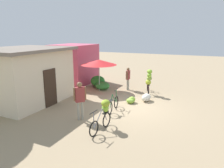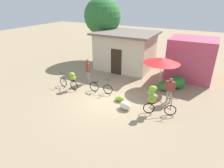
{
  "view_description": "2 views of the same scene",
  "coord_description": "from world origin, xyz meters",
  "px_view_note": "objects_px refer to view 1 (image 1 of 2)",
  "views": [
    {
      "loc": [
        -9.95,
        -3.36,
        3.81
      ],
      "look_at": [
        0.7,
        1.45,
        0.98
      ],
      "focal_mm": 33.5,
      "sensor_mm": 36.0,
      "label": 1
    },
    {
      "loc": [
        4.96,
        -8.75,
        5.65
      ],
      "look_at": [
        -0.09,
        0.73,
        0.75
      ],
      "focal_mm": 30.68,
      "sensor_mm": 36.0,
      "label": 2
    }
  ],
  "objects_px": {
    "market_umbrella": "(99,62)",
    "bicycle_center_loaded": "(149,80)",
    "building_low": "(25,75)",
    "bicycle_near_pile": "(113,104)",
    "shop_pink": "(74,64)",
    "banana_pile_on_ground": "(131,100)",
    "person_vendor": "(80,97)",
    "produce_sack": "(146,98)",
    "bicycle_leftmost": "(104,112)",
    "person_bystander": "(128,76)"
  },
  "relations": [
    {
      "from": "market_umbrella",
      "to": "bicycle_center_loaded",
      "type": "distance_m",
      "value": 3.46
    },
    {
      "from": "building_low",
      "to": "bicycle_center_loaded",
      "type": "xyz_separation_m",
      "value": [
        4.32,
        -5.98,
        -0.59
      ]
    },
    {
      "from": "market_umbrella",
      "to": "bicycle_near_pile",
      "type": "bearing_deg",
      "value": -142.13
    },
    {
      "from": "shop_pink",
      "to": "banana_pile_on_ground",
      "type": "bearing_deg",
      "value": -117.54
    },
    {
      "from": "market_umbrella",
      "to": "person_vendor",
      "type": "height_order",
      "value": "market_umbrella"
    },
    {
      "from": "building_low",
      "to": "produce_sack",
      "type": "bearing_deg",
      "value": -65.51
    },
    {
      "from": "shop_pink",
      "to": "bicycle_center_loaded",
      "type": "relative_size",
      "value": 1.95
    },
    {
      "from": "market_umbrella",
      "to": "bicycle_leftmost",
      "type": "bearing_deg",
      "value": -150.55
    },
    {
      "from": "bicycle_near_pile",
      "to": "produce_sack",
      "type": "relative_size",
      "value": 2.31
    },
    {
      "from": "shop_pink",
      "to": "person_vendor",
      "type": "distance_m",
      "value": 7.64
    },
    {
      "from": "produce_sack",
      "to": "person_vendor",
      "type": "xyz_separation_m",
      "value": [
        -3.81,
        2.01,
        0.86
      ]
    },
    {
      "from": "bicycle_leftmost",
      "to": "banana_pile_on_ground",
      "type": "distance_m",
      "value": 3.6
    },
    {
      "from": "bicycle_center_loaded",
      "to": "banana_pile_on_ground",
      "type": "relative_size",
      "value": 2.42
    },
    {
      "from": "person_bystander",
      "to": "person_vendor",
      "type": "bearing_deg",
      "value": 178.23
    },
    {
      "from": "building_low",
      "to": "person_bystander",
      "type": "relative_size",
      "value": 3.16
    },
    {
      "from": "bicycle_near_pile",
      "to": "building_low",
      "type": "bearing_deg",
      "value": 97.02
    },
    {
      "from": "bicycle_near_pile",
      "to": "produce_sack",
      "type": "height_order",
      "value": "bicycle_near_pile"
    },
    {
      "from": "bicycle_near_pile",
      "to": "banana_pile_on_ground",
      "type": "distance_m",
      "value": 1.61
    },
    {
      "from": "bicycle_near_pile",
      "to": "bicycle_center_loaded",
      "type": "xyz_separation_m",
      "value": [
        3.69,
        -0.83,
        0.6
      ]
    },
    {
      "from": "shop_pink",
      "to": "bicycle_near_pile",
      "type": "bearing_deg",
      "value": -130.25
    },
    {
      "from": "market_umbrella",
      "to": "bicycle_center_loaded",
      "type": "bearing_deg",
      "value": -80.15
    },
    {
      "from": "produce_sack",
      "to": "building_low",
      "type": "bearing_deg",
      "value": 114.49
    },
    {
      "from": "bicycle_near_pile",
      "to": "bicycle_center_loaded",
      "type": "height_order",
      "value": "bicycle_center_loaded"
    },
    {
      "from": "market_umbrella",
      "to": "produce_sack",
      "type": "xyz_separation_m",
      "value": [
        -0.91,
        -3.53,
        -1.74
      ]
    },
    {
      "from": "bicycle_center_loaded",
      "to": "bicycle_leftmost",
      "type": "bearing_deg",
      "value": 176.31
    },
    {
      "from": "produce_sack",
      "to": "person_vendor",
      "type": "bearing_deg",
      "value": 152.14
    },
    {
      "from": "bicycle_near_pile",
      "to": "person_bystander",
      "type": "height_order",
      "value": "person_bystander"
    },
    {
      "from": "banana_pile_on_ground",
      "to": "person_bystander",
      "type": "bearing_deg",
      "value": 23.76
    },
    {
      "from": "produce_sack",
      "to": "person_vendor",
      "type": "distance_m",
      "value": 4.39
    },
    {
      "from": "banana_pile_on_ground",
      "to": "person_vendor",
      "type": "distance_m",
      "value": 3.53
    },
    {
      "from": "bicycle_leftmost",
      "to": "bicycle_near_pile",
      "type": "xyz_separation_m",
      "value": [
        2.01,
        0.47,
        -0.39
      ]
    },
    {
      "from": "building_low",
      "to": "banana_pile_on_ground",
      "type": "relative_size",
      "value": 7.28
    },
    {
      "from": "building_low",
      "to": "bicycle_leftmost",
      "type": "relative_size",
      "value": 3.1
    },
    {
      "from": "person_vendor",
      "to": "market_umbrella",
      "type": "bearing_deg",
      "value": 17.8
    },
    {
      "from": "bicycle_near_pile",
      "to": "person_vendor",
      "type": "bearing_deg",
      "value": 150.27
    },
    {
      "from": "market_umbrella",
      "to": "bicycle_center_loaded",
      "type": "relative_size",
      "value": 1.44
    },
    {
      "from": "bicycle_near_pile",
      "to": "banana_pile_on_ground",
      "type": "xyz_separation_m",
      "value": [
        1.54,
        -0.41,
        -0.19
      ]
    },
    {
      "from": "bicycle_leftmost",
      "to": "banana_pile_on_ground",
      "type": "height_order",
      "value": "bicycle_leftmost"
    },
    {
      "from": "bicycle_leftmost",
      "to": "bicycle_center_loaded",
      "type": "relative_size",
      "value": 0.97
    },
    {
      "from": "person_vendor",
      "to": "person_bystander",
      "type": "height_order",
      "value": "person_vendor"
    },
    {
      "from": "market_umbrella",
      "to": "produce_sack",
      "type": "relative_size",
      "value": 3.36
    },
    {
      "from": "building_low",
      "to": "bicycle_center_loaded",
      "type": "height_order",
      "value": "building_low"
    },
    {
      "from": "building_low",
      "to": "banana_pile_on_ground",
      "type": "distance_m",
      "value": 6.12
    },
    {
      "from": "bicycle_near_pile",
      "to": "bicycle_center_loaded",
      "type": "distance_m",
      "value": 3.83
    },
    {
      "from": "person_vendor",
      "to": "building_low",
      "type": "bearing_deg",
      "value": 77.19
    },
    {
      "from": "bicycle_center_loaded",
      "to": "produce_sack",
      "type": "xyz_separation_m",
      "value": [
        -1.47,
        -0.27,
        -0.73
      ]
    },
    {
      "from": "banana_pile_on_ground",
      "to": "person_bystander",
      "type": "distance_m",
      "value": 2.94
    },
    {
      "from": "produce_sack",
      "to": "person_bystander",
      "type": "relative_size",
      "value": 0.45
    },
    {
      "from": "shop_pink",
      "to": "bicycle_near_pile",
      "type": "distance_m",
      "value": 7.17
    },
    {
      "from": "person_bystander",
      "to": "market_umbrella",
      "type": "bearing_deg",
      "value": 120.98
    }
  ]
}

